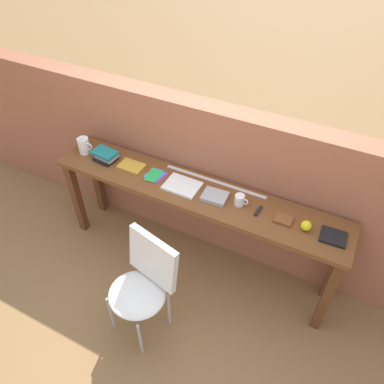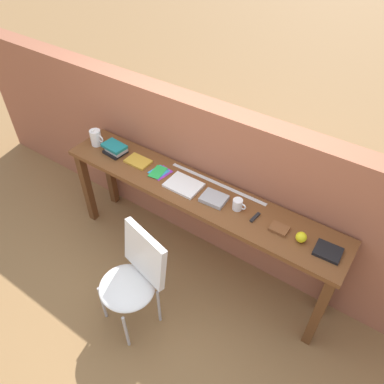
{
  "view_description": "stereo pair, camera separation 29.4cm",
  "coord_description": "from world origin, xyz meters",
  "px_view_note": "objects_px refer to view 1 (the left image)",
  "views": [
    {
      "loc": [
        0.99,
        -1.69,
        2.89
      ],
      "look_at": [
        0.0,
        0.25,
        0.9
      ],
      "focal_mm": 35.0,
      "sensor_mm": 36.0,
      "label": 1
    },
    {
      "loc": [
        1.24,
        -1.54,
        2.89
      ],
      "look_at": [
        0.0,
        0.25,
        0.9
      ],
      "focal_mm": 35.0,
      "sensor_mm": 36.0,
      "label": 2
    }
  ],
  "objects_px": {
    "chair_white_moulded": "(143,283)",
    "book_open_centre": "(182,186)",
    "book_stack_leftmost": "(106,156)",
    "pamphlet_pile_colourful": "(155,175)",
    "magazine_cycling": "(131,166)",
    "leather_journal_brown": "(283,220)",
    "book_repair_rightmost": "(333,237)",
    "sports_ball_small": "(306,226)",
    "pitcher_white": "(84,145)",
    "mug": "(240,200)",
    "multitool_folded": "(258,211)"
  },
  "relations": [
    {
      "from": "book_open_centre",
      "to": "book_repair_rightmost",
      "type": "height_order",
      "value": "book_repair_rightmost"
    },
    {
      "from": "pitcher_white",
      "to": "mug",
      "type": "xyz_separation_m",
      "value": [
        1.48,
        0.01,
        -0.03
      ]
    },
    {
      "from": "multitool_folded",
      "to": "sports_ball_small",
      "type": "distance_m",
      "value": 0.36
    },
    {
      "from": "pamphlet_pile_colourful",
      "to": "magazine_cycling",
      "type": "bearing_deg",
      "value": 178.36
    },
    {
      "from": "leather_journal_brown",
      "to": "sports_ball_small",
      "type": "relative_size",
      "value": 1.67
    },
    {
      "from": "mug",
      "to": "multitool_folded",
      "type": "relative_size",
      "value": 1.0
    },
    {
      "from": "book_open_centre",
      "to": "book_repair_rightmost",
      "type": "xyz_separation_m",
      "value": [
        1.2,
        0.0,
        0.0
      ]
    },
    {
      "from": "mug",
      "to": "sports_ball_small",
      "type": "bearing_deg",
      "value": -3.0
    },
    {
      "from": "mug",
      "to": "multitool_folded",
      "type": "height_order",
      "value": "mug"
    },
    {
      "from": "chair_white_moulded",
      "to": "mug",
      "type": "height_order",
      "value": "mug"
    },
    {
      "from": "pitcher_white",
      "to": "book_open_centre",
      "type": "height_order",
      "value": "pitcher_white"
    },
    {
      "from": "multitool_folded",
      "to": "sports_ball_small",
      "type": "relative_size",
      "value": 1.42
    },
    {
      "from": "pitcher_white",
      "to": "book_stack_leftmost",
      "type": "height_order",
      "value": "pitcher_white"
    },
    {
      "from": "pamphlet_pile_colourful",
      "to": "sports_ball_small",
      "type": "relative_size",
      "value": 2.5
    },
    {
      "from": "magazine_cycling",
      "to": "leather_journal_brown",
      "type": "xyz_separation_m",
      "value": [
        1.35,
        -0.02,
        0.0
      ]
    },
    {
      "from": "chair_white_moulded",
      "to": "mug",
      "type": "xyz_separation_m",
      "value": [
        0.44,
        0.75,
        0.4
      ]
    },
    {
      "from": "magazine_cycling",
      "to": "pamphlet_pile_colourful",
      "type": "xyz_separation_m",
      "value": [
        0.24,
        -0.01,
        -0.01
      ]
    },
    {
      "from": "chair_white_moulded",
      "to": "book_repair_rightmost",
      "type": "xyz_separation_m",
      "value": [
        1.15,
        0.73,
        0.36
      ]
    },
    {
      "from": "leather_journal_brown",
      "to": "book_repair_rightmost",
      "type": "distance_m",
      "value": 0.36
    },
    {
      "from": "magazine_cycling",
      "to": "leather_journal_brown",
      "type": "distance_m",
      "value": 1.35
    },
    {
      "from": "pamphlet_pile_colourful",
      "to": "book_stack_leftmost",
      "type": "bearing_deg",
      "value": -179.71
    },
    {
      "from": "multitool_folded",
      "to": "book_repair_rightmost",
      "type": "relative_size",
      "value": 0.62
    },
    {
      "from": "book_open_centre",
      "to": "book_repair_rightmost",
      "type": "bearing_deg",
      "value": 0.63
    },
    {
      "from": "leather_journal_brown",
      "to": "pitcher_white",
      "type": "bearing_deg",
      "value": 179.19
    },
    {
      "from": "chair_white_moulded",
      "to": "pamphlet_pile_colourful",
      "type": "bearing_deg",
      "value": 113.03
    },
    {
      "from": "chair_white_moulded",
      "to": "book_stack_leftmost",
      "type": "relative_size",
      "value": 4.01
    },
    {
      "from": "book_open_centre",
      "to": "leather_journal_brown",
      "type": "relative_size",
      "value": 2.18
    },
    {
      "from": "mug",
      "to": "pamphlet_pile_colourful",
      "type": "bearing_deg",
      "value": 179.98
    },
    {
      "from": "pitcher_white",
      "to": "book_stack_leftmost",
      "type": "xyz_separation_m",
      "value": [
        0.23,
        0.0,
        -0.03
      ]
    },
    {
      "from": "chair_white_moulded",
      "to": "book_open_centre",
      "type": "xyz_separation_m",
      "value": [
        -0.05,
        0.73,
        0.36
      ]
    },
    {
      "from": "chair_white_moulded",
      "to": "magazine_cycling",
      "type": "xyz_separation_m",
      "value": [
        -0.56,
        0.75,
        0.36
      ]
    },
    {
      "from": "magazine_cycling",
      "to": "sports_ball_small",
      "type": "relative_size",
      "value": 2.79
    },
    {
      "from": "book_open_centre",
      "to": "sports_ball_small",
      "type": "relative_size",
      "value": 3.65
    },
    {
      "from": "chair_white_moulded",
      "to": "leather_journal_brown",
      "type": "relative_size",
      "value": 6.86
    },
    {
      "from": "multitool_folded",
      "to": "pamphlet_pile_colourful",
      "type": "bearing_deg",
      "value": 179.31
    },
    {
      "from": "mug",
      "to": "leather_journal_brown",
      "type": "distance_m",
      "value": 0.35
    },
    {
      "from": "magazine_cycling",
      "to": "book_open_centre",
      "type": "bearing_deg",
      "value": -2.69
    },
    {
      "from": "multitool_folded",
      "to": "book_repair_rightmost",
      "type": "distance_m",
      "value": 0.56
    },
    {
      "from": "book_open_centre",
      "to": "multitool_folded",
      "type": "xyz_separation_m",
      "value": [
        0.64,
        0.01,
        -0.0
      ]
    },
    {
      "from": "book_stack_leftmost",
      "to": "book_open_centre",
      "type": "bearing_deg",
      "value": -1.36
    },
    {
      "from": "pamphlet_pile_colourful",
      "to": "leather_journal_brown",
      "type": "height_order",
      "value": "leather_journal_brown"
    },
    {
      "from": "chair_white_moulded",
      "to": "leather_journal_brown",
      "type": "xyz_separation_m",
      "value": [
        0.79,
        0.73,
        0.37
      ]
    },
    {
      "from": "book_stack_leftmost",
      "to": "multitool_folded",
      "type": "bearing_deg",
      "value": -0.35
    },
    {
      "from": "book_stack_leftmost",
      "to": "pamphlet_pile_colourful",
      "type": "xyz_separation_m",
      "value": [
        0.5,
        0.0,
        -0.04
      ]
    },
    {
      "from": "chair_white_moulded",
      "to": "book_open_centre",
      "type": "bearing_deg",
      "value": 93.88
    },
    {
      "from": "magazine_cycling",
      "to": "pitcher_white",
      "type": "bearing_deg",
      "value": -178.16
    },
    {
      "from": "book_open_centre",
      "to": "leather_journal_brown",
      "type": "distance_m",
      "value": 0.84
    },
    {
      "from": "pamphlet_pile_colourful",
      "to": "leather_journal_brown",
      "type": "relative_size",
      "value": 1.49
    },
    {
      "from": "magazine_cycling",
      "to": "pamphlet_pile_colourful",
      "type": "relative_size",
      "value": 1.12
    },
    {
      "from": "chair_white_moulded",
      "to": "book_open_centre",
      "type": "distance_m",
      "value": 0.81
    }
  ]
}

